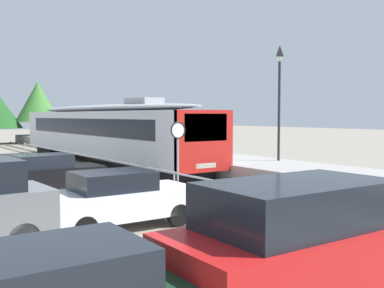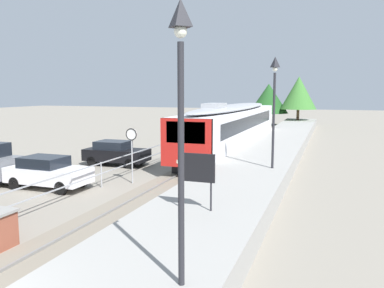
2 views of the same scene
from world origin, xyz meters
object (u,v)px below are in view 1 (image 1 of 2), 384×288
Objects in this scene: parked_suv_red at (304,245)px; parked_hatchback_white at (119,198)px; speed_limit_sign at (178,141)px; commuter_train at (102,130)px; parked_hatchback_black at (48,173)px; platform_lamp_mid_platform at (279,81)px.

parked_suv_red is 1.15× the size of parked_hatchback_white.
speed_limit_sign is 0.70× the size of parked_hatchback_white.
commuter_train is at bearing 74.62° from parked_suv_red.
parked_hatchback_white is 6.32m from parked_hatchback_black.
parked_hatchback_white is (-0.00, 6.43, -0.27)m from parked_suv_red.
platform_lamp_mid_platform is at bearing -66.33° from commuter_train.
parked_suv_red is at bearing -110.99° from speed_limit_sign.
platform_lamp_mid_platform is 1.16× the size of parked_suv_red.
parked_hatchback_white is (-5.66, -14.13, -1.36)m from commuter_train.
parked_suv_red is 12.75m from parked_hatchback_black.
commuter_train is 5.20× the size of parked_hatchback_black.
parked_hatchback_white is (-3.33, -2.25, -1.33)m from speed_limit_sign.
parked_suv_red reaches higher than parked_hatchback_black.
parked_hatchback_white is at bearing -145.98° from speed_limit_sign.
parked_suv_red is 6.43m from parked_hatchback_white.
commuter_train is at bearing 54.09° from parked_hatchback_black.
platform_lamp_mid_platform reaches higher than speed_limit_sign.
commuter_train is 4.55× the size of parked_suv_red.
parked_hatchback_black is at bearing 167.20° from platform_lamp_mid_platform.
parked_hatchback_black is (0.00, 6.32, 0.00)m from parked_hatchback_white.
platform_lamp_mid_platform is 11.52m from parked_hatchback_white.
commuter_train is 9.74m from parked_hatchback_black.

